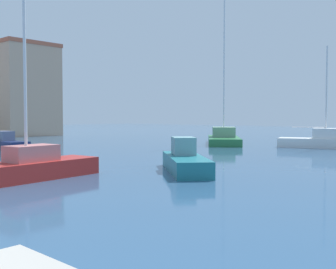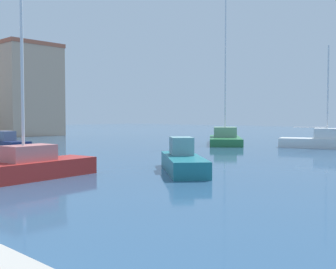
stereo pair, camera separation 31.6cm
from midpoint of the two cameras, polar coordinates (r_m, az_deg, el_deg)
water at (r=29.85m, az=-17.59°, el=-2.45°), size 160.00×160.00×0.00m
sailboat_green_far_right at (r=37.85m, az=8.12°, el=-0.44°), size 8.05×7.00×13.43m
sailboat_white_mid_harbor at (r=35.15m, az=21.55°, el=-0.80°), size 4.24×7.56×8.11m
motorboat_navy_center_channel at (r=35.02m, az=-21.20°, el=-1.03°), size 1.70×4.82×1.37m
sailboat_red_behind_lamppost at (r=17.44m, az=-18.73°, el=-4.26°), size 6.41×2.41×7.83m
motorboat_teal_far_left at (r=19.01m, az=2.56°, el=-3.65°), size 4.75×5.12×1.56m
warehouse_block at (r=58.21m, az=-19.31°, el=5.80°), size 7.41×9.12×11.96m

